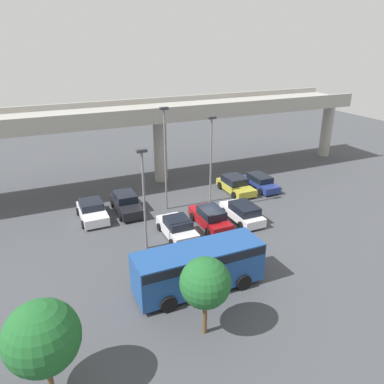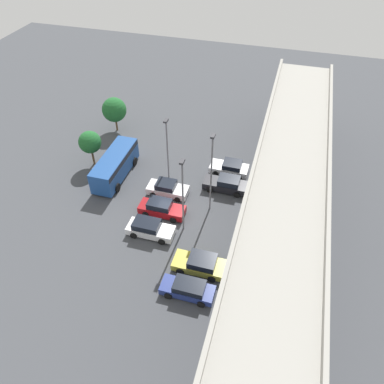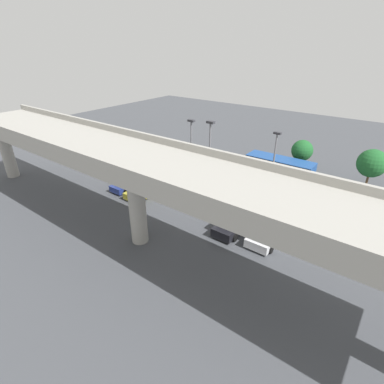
{
  "view_description": "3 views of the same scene",
  "coord_description": "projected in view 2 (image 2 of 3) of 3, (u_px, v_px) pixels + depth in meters",
  "views": [
    {
      "loc": [
        -12.43,
        -24.64,
        14.09
      ],
      "look_at": [
        0.26,
        3.42,
        1.36
      ],
      "focal_mm": 35.0,
      "sensor_mm": 36.0,
      "label": 1
    },
    {
      "loc": [
        24.95,
        9.59,
        27.09
      ],
      "look_at": [
        -1.5,
        2.02,
        2.33
      ],
      "focal_mm": 35.0,
      "sensor_mm": 36.0,
      "label": 2
    },
    {
      "loc": [
        -15.85,
        24.61,
        14.91
      ],
      "look_at": [
        0.15,
        3.43,
        1.53
      ],
      "focal_mm": 28.0,
      "sensor_mm": 36.0,
      "label": 3
    }
  ],
  "objects": [
    {
      "name": "ground_plane",
      "position": [
        169.0,
        215.0,
        37.91
      ],
      "size": [
        95.44,
        95.44,
        0.0
      ],
      "primitive_type": "plane",
      "color": "#424449"
    },
    {
      "name": "highway_overpass",
      "position": [
        288.0,
        183.0,
        31.16
      ],
      "size": [
        45.89,
        6.31,
        8.21
      ],
      "color": "#9E9B93",
      "rests_on": "ground_plane"
    },
    {
      "name": "parked_car_0",
      "position": [
        230.0,
        168.0,
        42.52
      ],
      "size": [
        2.23,
        4.32,
        1.49
      ],
      "rotation": [
        0.0,
        0.0,
        -1.57
      ],
      "color": "silver",
      "rests_on": "ground_plane"
    },
    {
      "name": "parked_car_1",
      "position": [
        226.0,
        184.0,
        40.31
      ],
      "size": [
        2.1,
        4.75,
        1.62
      ],
      "rotation": [
        0.0,
        0.0,
        -1.57
      ],
      "color": "black",
      "rests_on": "ground_plane"
    },
    {
      "name": "parked_car_2",
      "position": [
        167.0,
        189.0,
        39.86
      ],
      "size": [
        2.13,
        4.37,
        1.51
      ],
      "rotation": [
        0.0,
        0.0,
        1.57
      ],
      "color": "silver",
      "rests_on": "ground_plane"
    },
    {
      "name": "parked_car_3",
      "position": [
        161.0,
        208.0,
        37.57
      ],
      "size": [
        2.01,
        4.66,
        1.6
      ],
      "rotation": [
        0.0,
        0.0,
        1.57
      ],
      "color": "maroon",
      "rests_on": "ground_plane"
    },
    {
      "name": "parked_car_4",
      "position": [
        150.0,
        228.0,
        35.55
      ],
      "size": [
        2.08,
        4.54,
        1.53
      ],
      "rotation": [
        0.0,
        0.0,
        1.57
      ],
      "color": "silver",
      "rests_on": "ground_plane"
    },
    {
      "name": "parked_car_5",
      "position": [
        200.0,
        264.0,
        32.48
      ],
      "size": [
        2.26,
        4.54,
        1.52
      ],
      "rotation": [
        0.0,
        0.0,
        -1.57
      ],
      "color": "gold",
      "rests_on": "ground_plane"
    },
    {
      "name": "parked_car_6",
      "position": [
        188.0,
        289.0,
        30.64
      ],
      "size": [
        1.97,
        4.48,
        1.4
      ],
      "rotation": [
        0.0,
        0.0,
        -1.57
      ],
      "color": "navy",
      "rests_on": "ground_plane"
    },
    {
      "name": "shuttle_bus",
      "position": [
        115.0,
        164.0,
        41.46
      ],
      "size": [
        7.77,
        2.73,
        2.76
      ],
      "rotation": [
        0.0,
        0.0,
        3.14
      ],
      "color": "#1E478C",
      "rests_on": "ground_plane"
    },
    {
      "name": "lamp_post_near_aisle",
      "position": [
        183.0,
        192.0,
        33.32
      ],
      "size": [
        0.7,
        0.35,
        8.28
      ],
      "color": "slate",
      "rests_on": "ground_plane"
    },
    {
      "name": "lamp_post_mid_lot",
      "position": [
        211.0,
        169.0,
        35.13
      ],
      "size": [
        0.7,
        0.35,
        8.97
      ],
      "color": "slate",
      "rests_on": "ground_plane"
    },
    {
      "name": "lamp_post_by_overpass",
      "position": [
        167.0,
        145.0,
        39.49
      ],
      "size": [
        0.7,
        0.35,
        7.4
      ],
      "color": "slate",
      "rests_on": "ground_plane"
    },
    {
      "name": "tree_front_left",
      "position": [
        114.0,
        110.0,
        47.65
      ],
      "size": [
        3.11,
        3.11,
        4.57
      ],
      "color": "brown",
      "rests_on": "ground_plane"
    },
    {
      "name": "tree_front_centre",
      "position": [
        90.0,
        142.0,
        42.16
      ],
      "size": [
        2.55,
        2.55,
        4.35
      ],
      "color": "brown",
      "rests_on": "ground_plane"
    }
  ]
}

